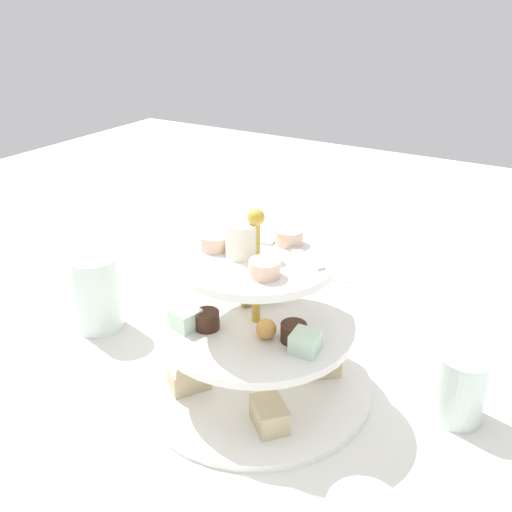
% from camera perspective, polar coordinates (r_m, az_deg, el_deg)
% --- Properties ---
extents(ground_plane, '(2.40, 2.40, 0.00)m').
position_cam_1_polar(ground_plane, '(0.75, 0.00, -12.89)').
color(ground_plane, silver).
extents(tiered_serving_stand, '(0.29, 0.29, 0.24)m').
position_cam_1_polar(tiered_serving_stand, '(0.71, -0.04, -8.12)').
color(tiered_serving_stand, white).
rests_on(tiered_serving_stand, ground_plane).
extents(water_glass_tall_right, '(0.07, 0.07, 0.12)m').
position_cam_1_polar(water_glass_tall_right, '(0.87, -15.72, -3.64)').
color(water_glass_tall_right, silver).
rests_on(water_glass_tall_right, ground_plane).
extents(butter_knife_left, '(0.17, 0.06, 0.00)m').
position_cam_1_polar(butter_knife_left, '(1.01, 6.61, -2.05)').
color(butter_knife_left, silver).
rests_on(butter_knife_left, ground_plane).
extents(water_glass_mid_back, '(0.06, 0.06, 0.09)m').
position_cam_1_polar(water_glass_mid_back, '(0.72, 19.88, -12.32)').
color(water_glass_mid_back, silver).
rests_on(water_glass_mid_back, ground_plane).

